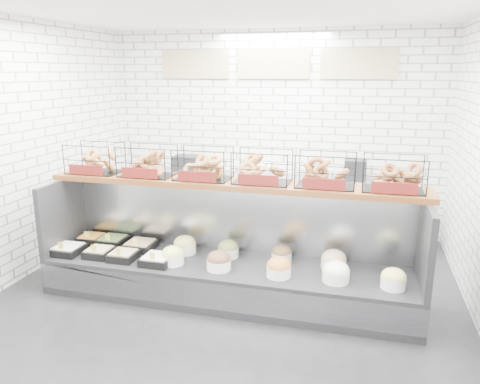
# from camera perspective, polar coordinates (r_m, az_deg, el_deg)

# --- Properties ---
(ground) EXTENTS (5.50, 5.50, 0.00)m
(ground) POSITION_cam_1_polar(r_m,az_deg,el_deg) (5.00, -2.55, -14.17)
(ground) COLOR black
(ground) RESTS_ON ground
(room_shell) EXTENTS (5.02, 5.51, 3.01)m
(room_shell) POSITION_cam_1_polar(r_m,az_deg,el_deg) (4.98, -0.73, 10.59)
(room_shell) COLOR white
(room_shell) RESTS_ON ground
(display_case) EXTENTS (4.00, 0.90, 1.20)m
(display_case) POSITION_cam_1_polar(r_m,az_deg,el_deg) (5.15, -1.58, -9.16)
(display_case) COLOR black
(display_case) RESTS_ON ground
(bagel_shelf) EXTENTS (4.10, 0.50, 0.40)m
(bagel_shelf) POSITION_cam_1_polar(r_m,az_deg,el_deg) (4.99, -0.94, 2.82)
(bagel_shelf) COLOR #502911
(bagel_shelf) RESTS_ON display_case
(prep_counter) EXTENTS (4.00, 0.60, 1.20)m
(prep_counter) POSITION_cam_1_polar(r_m,az_deg,el_deg) (7.01, 3.30, -1.47)
(prep_counter) COLOR #93969B
(prep_counter) RESTS_ON ground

